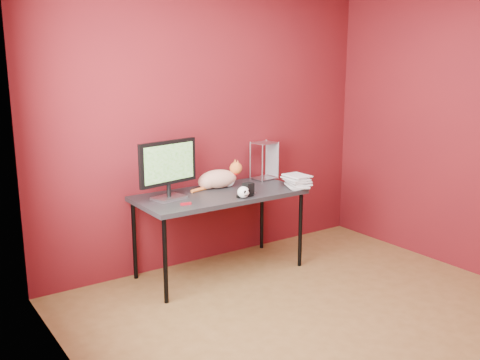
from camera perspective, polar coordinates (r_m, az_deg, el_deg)
room at (r=3.67m, az=11.30°, el=5.25°), size 3.52×3.52×2.61m
desk at (r=4.77m, az=-2.20°, el=-1.95°), size 1.50×0.70×0.75m
monitor at (r=4.52m, az=-7.67°, el=1.41°), size 0.57×0.24×0.50m
cat at (r=4.92m, az=-2.33°, el=0.16°), size 0.54×0.25×0.25m
skull_mug at (r=4.56m, az=0.37°, el=-1.31°), size 0.10×0.10×0.10m
speaker at (r=4.64m, az=0.89°, el=-1.05°), size 0.10×0.10×0.11m
book_stack at (r=4.87m, az=5.24°, el=6.33°), size 0.27×0.30×1.24m
wire_rack at (r=5.28m, az=2.61°, el=2.10°), size 0.23×0.20×0.37m
pocket_knife at (r=4.38m, az=-5.80°, el=-2.54°), size 0.09×0.04×0.02m
black_gadget at (r=4.59m, az=-0.01°, el=-1.72°), size 0.06×0.04×0.03m
washer at (r=4.74m, az=1.46°, el=-1.39°), size 0.04×0.04×0.00m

